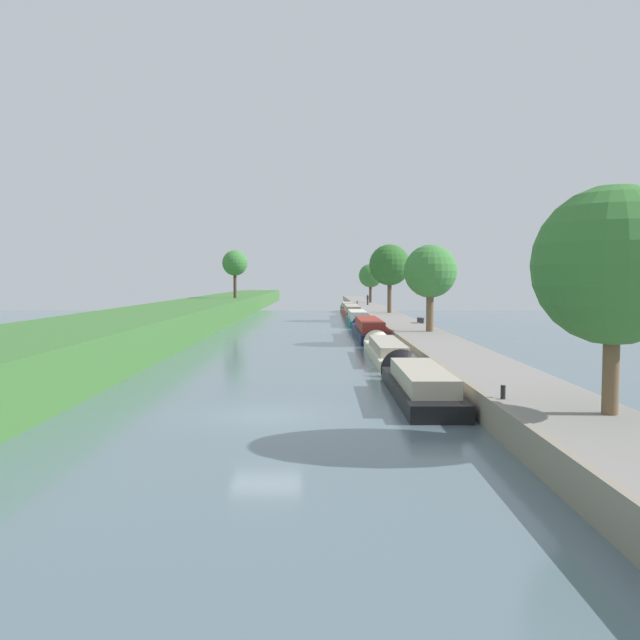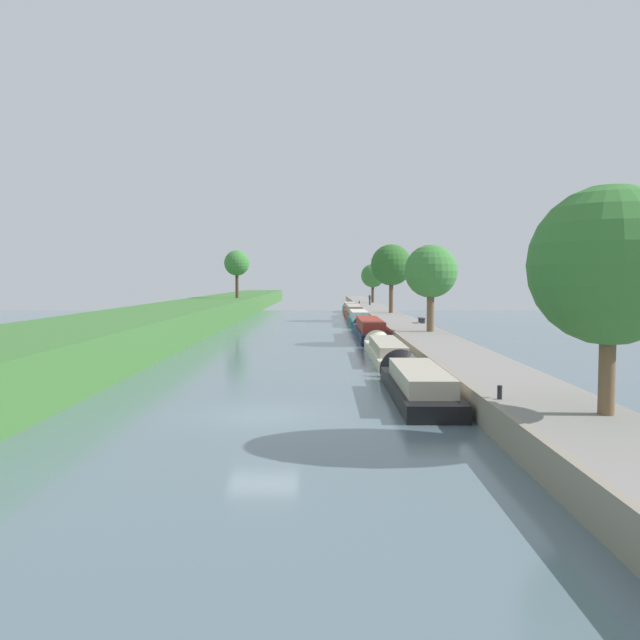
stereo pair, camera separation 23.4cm
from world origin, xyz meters
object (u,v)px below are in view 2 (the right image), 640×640
object	(u,v)px
narrowboat_black	(415,382)
narrowboat_red	(353,312)
narrowboat_green	(350,308)
narrowboat_navy	(369,329)
person_walking	(370,299)
park_bench	(422,319)
narrowboat_cream	(385,350)
mooring_bollard_far	(359,302)
narrowboat_teal	(358,319)
mooring_bollard_near	(500,392)

from	to	relation	value
narrowboat_black	narrowboat_red	size ratio (longest dim) A/B	0.72
narrowboat_black	narrowboat_green	world-z (taller)	narrowboat_green
narrowboat_navy	person_walking	distance (m)	43.91
narrowboat_navy	narrowboat_black	bearing A→B (deg)	-89.89
narrowboat_green	person_walking	xyz separation A→B (m)	(3.07, 0.08, 1.30)
narrowboat_red	park_bench	bearing A→B (deg)	-79.79
person_walking	park_bench	size ratio (longest dim) A/B	1.11
narrowboat_cream	narrowboat_green	world-z (taller)	narrowboat_green
narrowboat_cream	mooring_bollard_far	world-z (taller)	mooring_bollard_far
narrowboat_navy	park_bench	size ratio (longest dim) A/B	10.27
narrowboat_teal	narrowboat_red	world-z (taller)	narrowboat_red
narrowboat_teal	narrowboat_green	world-z (taller)	narrowboat_teal
narrowboat_cream	narrowboat_green	size ratio (longest dim) A/B	1.11
narrowboat_teal	park_bench	xyz separation A→B (m)	(4.97, -12.86, 0.73)
narrowboat_black	narrowboat_green	size ratio (longest dim) A/B	0.95
narrowboat_black	narrowboat_navy	xyz separation A→B (m)	(-0.05, 27.82, 0.14)
narrowboat_navy	mooring_bollard_far	distance (m)	49.39
narrowboat_cream	person_walking	xyz separation A→B (m)	(3.14, 58.23, 1.41)
person_walking	mooring_bollard_far	distance (m)	5.75
narrowboat_teal	mooring_bollard_near	bearing A→B (deg)	-87.76
narrowboat_teal	mooring_bollard_far	xyz separation A→B (m)	(1.96, 33.70, 0.61)
narrowboat_cream	narrowboat_green	xyz separation A→B (m)	(0.07, 58.14, 0.11)
mooring_bollard_near	narrowboat_black	bearing A→B (deg)	105.49
narrowboat_navy	narrowboat_cream	bearing A→B (deg)	-89.87
narrowboat_green	mooring_bollard_near	distance (m)	78.15
narrowboat_cream	mooring_bollard_near	distance (m)	20.08
narrowboat_black	narrowboat_navy	size ratio (longest dim) A/B	0.73
narrowboat_green	park_bench	world-z (taller)	park_bench
narrowboat_red	person_walking	size ratio (longest dim) A/B	9.43
mooring_bollard_far	park_bench	distance (m)	46.66
narrowboat_green	mooring_bollard_near	bearing A→B (deg)	-88.69
narrowboat_black	narrowboat_navy	distance (m)	27.82
mooring_bollard_far	narrowboat_green	bearing A→B (deg)	-107.48
mooring_bollard_far	mooring_bollard_near	bearing A→B (deg)	-90.00
mooring_bollard_far	narrowboat_navy	bearing A→B (deg)	-92.18
mooring_bollard_near	park_bench	size ratio (longest dim) A/B	0.30
person_walking	park_bench	bearing A→B (deg)	-87.58
narrowboat_red	narrowboat_green	size ratio (longest dim) A/B	1.31
narrowboat_navy	mooring_bollard_near	size ratio (longest dim) A/B	34.24
narrowboat_red	mooring_bollard_near	size ratio (longest dim) A/B	34.78
narrowboat_cream	narrowboat_red	distance (m)	44.30
narrowboat_teal	person_walking	distance (m)	28.34
narrowboat_black	narrowboat_green	bearing A→B (deg)	89.96
narrowboat_red	park_bench	xyz separation A→B (m)	(4.87, -27.06, 0.70)
person_walking	narrowboat_teal	bearing A→B (deg)	-96.58
narrowboat_red	narrowboat_black	bearing A→B (deg)	-89.98
park_bench	narrowboat_black	bearing A→B (deg)	-99.00
narrowboat_navy	narrowboat_green	bearing A→B (deg)	89.87
narrowboat_navy	narrowboat_teal	distance (m)	15.66
narrowboat_green	person_walking	bearing A→B (deg)	1.57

